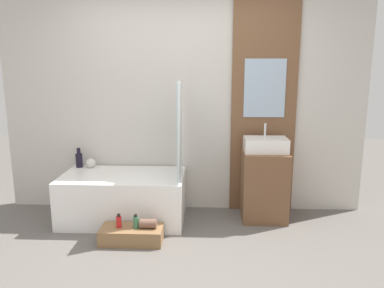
% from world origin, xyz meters
% --- Properties ---
extents(ground_plane, '(12.00, 12.00, 0.00)m').
position_xyz_m(ground_plane, '(0.00, 0.00, 0.00)').
color(ground_plane, '#605B56').
extents(wall_tiled_back, '(4.20, 0.06, 2.60)m').
position_xyz_m(wall_tiled_back, '(0.00, 1.58, 1.30)').
color(wall_tiled_back, beige).
rests_on(wall_tiled_back, ground_plane).
extents(wall_wood_accent, '(0.74, 0.04, 2.60)m').
position_xyz_m(wall_wood_accent, '(0.93, 1.53, 1.31)').
color(wall_wood_accent, brown).
rests_on(wall_wood_accent, ground_plane).
extents(bathtub, '(1.34, 0.75, 0.52)m').
position_xyz_m(bathtub, '(-0.64, 1.15, 0.26)').
color(bathtub, white).
rests_on(bathtub, ground_plane).
extents(glass_shower_screen, '(0.01, 0.57, 1.02)m').
position_xyz_m(glass_shower_screen, '(0.00, 1.08, 1.03)').
color(glass_shower_screen, silver).
rests_on(glass_shower_screen, bathtub).
extents(wooden_step_bench, '(0.61, 0.28, 0.15)m').
position_xyz_m(wooden_step_bench, '(-0.44, 0.61, 0.08)').
color(wooden_step_bench, olive).
rests_on(wooden_step_bench, ground_plane).
extents(vanity_cabinet, '(0.49, 0.48, 0.77)m').
position_xyz_m(vanity_cabinet, '(0.93, 1.27, 0.39)').
color(vanity_cabinet, brown).
rests_on(vanity_cabinet, ground_plane).
extents(sink, '(0.47, 0.31, 0.30)m').
position_xyz_m(sink, '(0.93, 1.27, 0.85)').
color(sink, white).
rests_on(sink, vanity_cabinet).
extents(vase_tall_dark, '(0.08, 0.08, 0.23)m').
position_xyz_m(vase_tall_dark, '(-1.22, 1.44, 0.62)').
color(vase_tall_dark, black).
rests_on(vase_tall_dark, bathtub).
extents(vase_round_light, '(0.11, 0.11, 0.11)m').
position_xyz_m(vase_round_light, '(-1.08, 1.42, 0.58)').
color(vase_round_light, silver).
rests_on(vase_round_light, bathtub).
extents(bottle_soap_primary, '(0.05, 0.05, 0.14)m').
position_xyz_m(bottle_soap_primary, '(-0.56, 0.61, 0.21)').
color(bottle_soap_primary, red).
rests_on(bottle_soap_primary, wooden_step_bench).
extents(bottle_soap_secondary, '(0.05, 0.05, 0.14)m').
position_xyz_m(bottle_soap_secondary, '(-0.40, 0.61, 0.21)').
color(bottle_soap_secondary, '#38704C').
rests_on(bottle_soap_secondary, wooden_step_bench).
extents(towel_roll, '(0.16, 0.09, 0.09)m').
position_xyz_m(towel_roll, '(-0.28, 0.61, 0.20)').
color(towel_roll, brown).
rests_on(towel_roll, wooden_step_bench).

